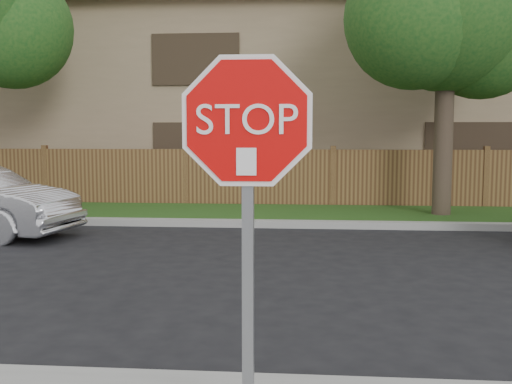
{
  "coord_description": "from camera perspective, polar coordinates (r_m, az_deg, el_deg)",
  "views": [
    {
      "loc": [
        -0.71,
        -4.76,
        2.1
      ],
      "look_at": [
        -1.04,
        -0.9,
        1.7
      ],
      "focal_mm": 42.0,
      "sensor_mm": 36.0,
      "label": 1
    }
  ],
  "objects": [
    {
      "name": "stop_sign",
      "position": [
        3.31,
        -0.85,
        1.21
      ],
      "size": [
        1.01,
        0.13,
        2.55
      ],
      "color": "gray",
      "rests_on": "sidewalk_near"
    },
    {
      "name": "grass_strip",
      "position": [
        14.72,
        7.55,
        -2.16
      ],
      "size": [
        70.0,
        3.0,
        0.12
      ],
      "primitive_type": "cube",
      "color": "#1E4714",
      "rests_on": "ground"
    },
    {
      "name": "apartment_building",
      "position": [
        21.82,
        6.78,
        9.56
      ],
      "size": [
        35.2,
        9.2,
        7.2
      ],
      "color": "#8C7657",
      "rests_on": "ground"
    },
    {
      "name": "far_curb",
      "position": [
        13.09,
        7.89,
        -3.1
      ],
      "size": [
        70.0,
        0.3,
        0.15
      ],
      "primitive_type": "cube",
      "color": "gray",
      "rests_on": "ground"
    },
    {
      "name": "fence",
      "position": [
        16.23,
        7.33,
        1.21
      ],
      "size": [
        70.0,
        0.12,
        1.6
      ],
      "primitive_type": "cube",
      "color": "#4C2F1B",
      "rests_on": "ground"
    },
    {
      "name": "tree_mid",
      "position": [
        14.95,
        17.95,
        16.27
      ],
      "size": [
        4.8,
        3.9,
        7.35
      ],
      "color": "#382B21",
      "rests_on": "ground"
    }
  ]
}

